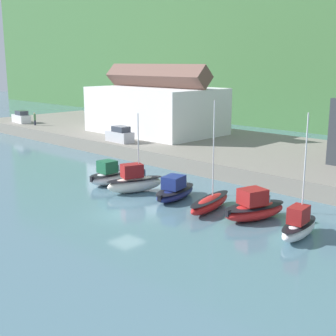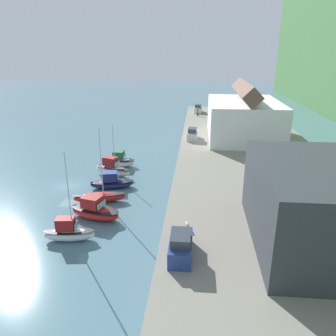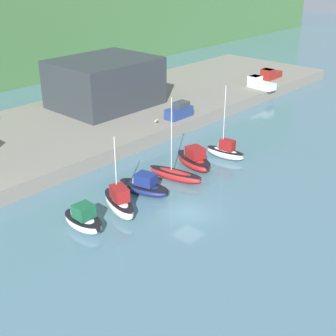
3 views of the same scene
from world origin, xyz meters
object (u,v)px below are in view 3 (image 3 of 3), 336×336
(moored_boat_2, at_px, (144,186))
(parked_car_1, at_px, (179,111))
(moored_boat_5, at_px, (225,151))
(moored_boat_4, at_px, (194,160))
(dog_on_quay, at_px, (156,121))
(moored_boat_3, at_px, (175,175))
(moored_boat_0, at_px, (83,220))
(moored_boat_1, at_px, (119,203))
(pickup_truck_1, at_px, (270,74))
(pickup_truck_0, at_px, (259,83))

(moored_boat_2, height_order, parked_car_1, parked_car_1)
(moored_boat_2, relative_size, moored_boat_5, 0.68)
(moored_boat_4, height_order, dog_on_quay, moored_boat_4)
(moored_boat_3, relative_size, moored_boat_4, 1.51)
(moored_boat_0, xyz_separation_m, moored_boat_2, (8.53, 0.85, -0.11))
(moored_boat_0, distance_m, parked_car_1, 27.83)
(moored_boat_1, xyz_separation_m, parked_car_1, (21.38, 11.14, 1.59))
(moored_boat_0, relative_size, moored_boat_4, 0.76)
(moored_boat_2, height_order, pickup_truck_1, pickup_truck_1)
(pickup_truck_0, bearing_deg, pickup_truck_1, 20.45)
(moored_boat_3, xyz_separation_m, moored_boat_5, (8.58, -0.51, 0.23))
(moored_boat_1, height_order, moored_boat_4, moored_boat_1)
(moored_boat_1, relative_size, pickup_truck_0, 1.57)
(moored_boat_3, distance_m, pickup_truck_1, 42.24)
(pickup_truck_0, bearing_deg, moored_boat_3, -158.69)
(moored_boat_0, xyz_separation_m, pickup_truck_1, (53.17, 13.26, 1.63))
(moored_boat_1, height_order, pickup_truck_1, moored_boat_1)
(moored_boat_2, height_order, dog_on_quay, dog_on_quay)
(parked_car_1, bearing_deg, pickup_truck_0, -89.40)
(moored_boat_3, height_order, pickup_truck_0, moored_boat_3)
(moored_boat_3, bearing_deg, moored_boat_4, -3.05)
(moored_boat_5, bearing_deg, moored_boat_1, 173.91)
(moored_boat_3, xyz_separation_m, dog_on_quay, (8.31, 10.82, 1.51))
(moored_boat_0, distance_m, pickup_truck_1, 54.82)
(moored_boat_1, distance_m, moored_boat_5, 17.37)
(moored_boat_3, height_order, parked_car_1, moored_boat_3)
(moored_boat_2, xyz_separation_m, moored_boat_5, (12.98, -0.84, 0.10))
(moored_boat_0, height_order, moored_boat_4, moored_boat_4)
(parked_car_1, xyz_separation_m, pickup_truck_1, (27.65, 2.30, -0.10))
(pickup_truck_1, bearing_deg, moored_boat_2, 104.69)
(moored_boat_1, distance_m, dog_on_quay, 20.66)
(moored_boat_5, xyz_separation_m, dog_on_quay, (-0.26, 11.32, 1.28))
(moored_boat_5, bearing_deg, moored_boat_3, 169.88)
(moored_boat_3, height_order, dog_on_quay, moored_boat_3)
(moored_boat_1, xyz_separation_m, moored_boat_2, (4.39, 1.04, -0.25))
(moored_boat_2, xyz_separation_m, pickup_truck_1, (44.64, 12.40, 1.75))
(moored_boat_2, height_order, pickup_truck_0, pickup_truck_0)
(pickup_truck_0, bearing_deg, moored_boat_2, -161.11)
(moored_boat_1, distance_m, parked_car_1, 24.16)
(pickup_truck_0, relative_size, pickup_truck_1, 1.02)
(pickup_truck_0, bearing_deg, parked_car_1, -175.71)
(moored_boat_2, relative_size, moored_boat_4, 0.98)
(moored_boat_3, xyz_separation_m, parked_car_1, (12.58, 10.44, 1.97))
(moored_boat_1, bearing_deg, moored_boat_5, 20.47)
(pickup_truck_0, xyz_separation_m, pickup_truck_1, (6.75, 2.04, 0.00))
(pickup_truck_0, bearing_deg, moored_boat_5, -152.19)
(moored_boat_2, bearing_deg, moored_boat_3, -17.34)
(moored_boat_0, bearing_deg, moored_boat_1, -0.77)
(moored_boat_3, bearing_deg, parked_car_1, 27.46)
(moored_boat_1, height_order, moored_boat_3, moored_boat_3)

